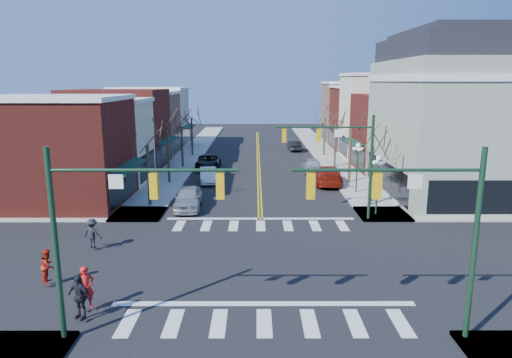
{
  "coord_description": "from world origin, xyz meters",
  "views": [
    {
      "loc": [
        -0.35,
        -22.62,
        9.36
      ],
      "look_at": [
        -0.31,
        7.92,
        2.8
      ],
      "focal_mm": 32.0,
      "sensor_mm": 36.0,
      "label": 1
    }
  ],
  "objects_px": {
    "car_left_far": "(208,162)",
    "car_right_mid": "(311,165)",
    "car_right_far": "(294,146)",
    "car_left_mid": "(208,175)",
    "pedestrian_dark_b": "(92,233)",
    "victorian_corner": "(463,115)",
    "pedestrian_red_b": "(48,266)",
    "pedestrian_dark_a": "(79,296)",
    "lamppost_midblock": "(357,159)",
    "pedestrian_red_a": "(86,288)",
    "lamppost_corner": "(378,175)",
    "car_left_near": "(188,198)",
    "car_right_near": "(328,175)"
  },
  "relations": [
    {
      "from": "victorian_corner",
      "to": "pedestrian_red_b",
      "type": "relative_size",
      "value": 8.7
    },
    {
      "from": "pedestrian_red_a",
      "to": "pedestrian_dark_b",
      "type": "relative_size",
      "value": 1.07
    },
    {
      "from": "pedestrian_red_b",
      "to": "pedestrian_dark_b",
      "type": "relative_size",
      "value": 0.96
    },
    {
      "from": "pedestrian_dark_b",
      "to": "car_right_near",
      "type": "bearing_deg",
      "value": -116.74
    },
    {
      "from": "car_left_far",
      "to": "pedestrian_dark_a",
      "type": "height_order",
      "value": "pedestrian_dark_a"
    },
    {
      "from": "car_left_mid",
      "to": "victorian_corner",
      "type": "bearing_deg",
      "value": -20.56
    },
    {
      "from": "car_left_far",
      "to": "car_right_mid",
      "type": "bearing_deg",
      "value": -12.75
    },
    {
      "from": "lamppost_midblock",
      "to": "pedestrian_dark_a",
      "type": "relative_size",
      "value": 2.38
    },
    {
      "from": "car_right_mid",
      "to": "victorian_corner",
      "type": "bearing_deg",
      "value": 138.14
    },
    {
      "from": "lamppost_midblock",
      "to": "pedestrian_red_b",
      "type": "bearing_deg",
      "value": -135.68
    },
    {
      "from": "lamppost_corner",
      "to": "pedestrian_dark_b",
      "type": "distance_m",
      "value": 19.05
    },
    {
      "from": "victorian_corner",
      "to": "car_right_mid",
      "type": "distance_m",
      "value": 15.77
    },
    {
      "from": "car_left_far",
      "to": "car_right_far",
      "type": "distance_m",
      "value": 16.94
    },
    {
      "from": "car_right_near",
      "to": "car_right_far",
      "type": "relative_size",
      "value": 1.41
    },
    {
      "from": "car_left_mid",
      "to": "pedestrian_red_b",
      "type": "height_order",
      "value": "pedestrian_red_b"
    },
    {
      "from": "lamppost_midblock",
      "to": "car_left_far",
      "type": "height_order",
      "value": "lamppost_midblock"
    },
    {
      "from": "lamppost_midblock",
      "to": "car_right_near",
      "type": "bearing_deg",
      "value": 116.28
    },
    {
      "from": "lamppost_corner",
      "to": "car_left_mid",
      "type": "relative_size",
      "value": 1.02
    },
    {
      "from": "pedestrian_dark_a",
      "to": "pedestrian_dark_b",
      "type": "relative_size",
      "value": 1.07
    },
    {
      "from": "car_right_far",
      "to": "lamppost_midblock",
      "type": "bearing_deg",
      "value": 93.28
    },
    {
      "from": "car_left_far",
      "to": "car_right_near",
      "type": "bearing_deg",
      "value": -34.66
    },
    {
      "from": "pedestrian_dark_b",
      "to": "lamppost_midblock",
      "type": "bearing_deg",
      "value": -126.67
    },
    {
      "from": "lamppost_corner",
      "to": "car_right_far",
      "type": "relative_size",
      "value": 1.03
    },
    {
      "from": "lamppost_corner",
      "to": "car_right_mid",
      "type": "distance_m",
      "value": 16.05
    },
    {
      "from": "pedestrian_red_b",
      "to": "pedestrian_dark_a",
      "type": "distance_m",
      "value": 4.23
    },
    {
      "from": "pedestrian_red_b",
      "to": "car_right_far",
      "type": "bearing_deg",
      "value": -26.42
    },
    {
      "from": "car_left_mid",
      "to": "car_left_far",
      "type": "bearing_deg",
      "value": 87.82
    },
    {
      "from": "car_left_far",
      "to": "pedestrian_red_b",
      "type": "xyz_separation_m",
      "value": [
        -4.52,
        -29.04,
        0.2
      ]
    },
    {
      "from": "car_left_near",
      "to": "car_right_near",
      "type": "relative_size",
      "value": 0.82
    },
    {
      "from": "car_right_mid",
      "to": "pedestrian_red_b",
      "type": "distance_m",
      "value": 31.09
    },
    {
      "from": "lamppost_corner",
      "to": "car_left_mid",
      "type": "bearing_deg",
      "value": 140.17
    },
    {
      "from": "car_left_mid",
      "to": "pedestrian_dark_b",
      "type": "relative_size",
      "value": 2.5
    },
    {
      "from": "car_right_mid",
      "to": "pedestrian_dark_a",
      "type": "bearing_deg",
      "value": 66.51
    },
    {
      "from": "lamppost_midblock",
      "to": "car_left_far",
      "type": "bearing_deg",
      "value": 140.52
    },
    {
      "from": "lamppost_corner",
      "to": "car_left_mid",
      "type": "xyz_separation_m",
      "value": [
        -13.0,
        10.84,
        -2.26
      ]
    },
    {
      "from": "car_left_near",
      "to": "car_right_far",
      "type": "height_order",
      "value": "car_left_near"
    },
    {
      "from": "pedestrian_red_b",
      "to": "pedestrian_dark_b",
      "type": "distance_m",
      "value": 4.57
    },
    {
      "from": "car_left_mid",
      "to": "pedestrian_red_a",
      "type": "distance_m",
      "value": 24.75
    },
    {
      "from": "pedestrian_red_a",
      "to": "car_right_mid",
      "type": "bearing_deg",
      "value": 21.96
    },
    {
      "from": "pedestrian_red_b",
      "to": "pedestrian_dark_b",
      "type": "height_order",
      "value": "pedestrian_dark_b"
    },
    {
      "from": "car_right_near",
      "to": "car_right_far",
      "type": "height_order",
      "value": "car_right_near"
    },
    {
      "from": "lamppost_midblock",
      "to": "pedestrian_red_a",
      "type": "relative_size",
      "value": 2.38
    },
    {
      "from": "car_left_near",
      "to": "car_right_mid",
      "type": "xyz_separation_m",
      "value": [
        10.89,
        13.83,
        -0.03
      ]
    },
    {
      "from": "car_left_far",
      "to": "pedestrian_dark_a",
      "type": "relative_size",
      "value": 3.04
    },
    {
      "from": "car_right_mid",
      "to": "pedestrian_dark_b",
      "type": "distance_m",
      "value": 26.97
    },
    {
      "from": "lamppost_midblock",
      "to": "car_left_far",
      "type": "distance_m",
      "value": 17.85
    },
    {
      "from": "car_left_mid",
      "to": "car_right_far",
      "type": "height_order",
      "value": "car_left_mid"
    },
    {
      "from": "car_right_near",
      "to": "pedestrian_red_b",
      "type": "bearing_deg",
      "value": 58.68
    },
    {
      "from": "pedestrian_dark_a",
      "to": "pedestrian_dark_b",
      "type": "bearing_deg",
      "value": 128.13
    },
    {
      "from": "car_right_near",
      "to": "car_right_mid",
      "type": "xyz_separation_m",
      "value": [
        -0.89,
        5.53,
        -0.06
      ]
    }
  ]
}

